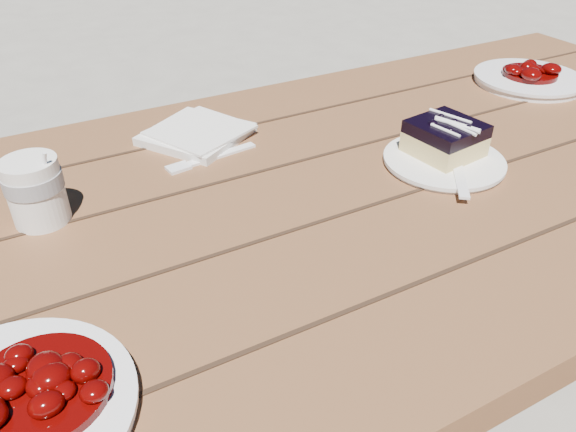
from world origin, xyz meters
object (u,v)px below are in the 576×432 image
main_plate (7,417)px  coffee_cup (36,191)px  dessert_plate (444,161)px  second_plate (528,80)px  picnic_table (272,287)px  blueberry_cake (445,138)px

main_plate → coffee_cup: coffee_cup is taller
dessert_plate → second_plate: (0.39, 0.19, 0.00)m
coffee_cup → second_plate: (0.97, 0.05, -0.04)m
main_plate → second_plate: 1.11m
coffee_cup → dessert_plate: bearing=-13.5°
picnic_table → second_plate: 0.72m
second_plate → picnic_table: bearing=-167.7°
main_plate → dessert_plate: 0.68m
picnic_table → second_plate: second_plate is taller
blueberry_cake → second_plate: (0.38, 0.17, -0.03)m
picnic_table → dessert_plate: size_ratio=11.01×
picnic_table → coffee_cup: bearing=160.5°
picnic_table → coffee_cup: 0.37m
main_plate → coffee_cup: bearing=76.1°
dessert_plate → blueberry_cake: 0.04m
dessert_plate → main_plate: bearing=-164.7°
second_plate → blueberry_cake: bearing=-156.1°
picnic_table → dessert_plate: dessert_plate is taller
picnic_table → coffee_cup: size_ratio=22.30×
main_plate → blueberry_cake: (0.66, 0.19, 0.03)m
main_plate → second_plate: (1.05, 0.36, 0.00)m
picnic_table → dessert_plate: bearing=-7.2°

